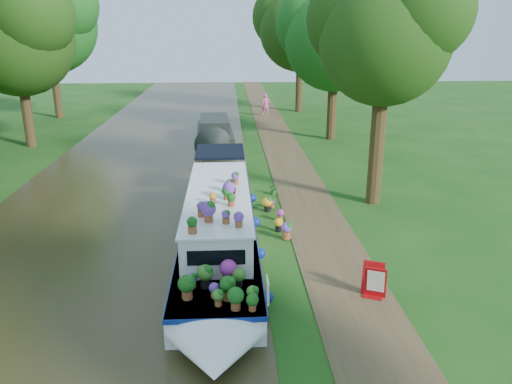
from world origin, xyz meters
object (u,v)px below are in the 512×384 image
object	(u,v)px
pedestrian_pink	(266,105)
plant_boat	(219,224)
second_boat	(214,132)
sandwich_board	(374,282)

from	to	relation	value
pedestrian_pink	plant_boat	bearing A→B (deg)	-109.47
plant_boat	second_boat	size ratio (longest dim) A/B	1.79
second_boat	sandwich_board	world-z (taller)	second_boat
plant_boat	sandwich_board	bearing A→B (deg)	-38.30
sandwich_board	pedestrian_pink	distance (m)	28.18
plant_boat	sandwich_board	size ratio (longest dim) A/B	15.22
plant_boat	sandwich_board	world-z (taller)	plant_boat
second_boat	sandwich_board	bearing A→B (deg)	-79.49
second_boat	pedestrian_pink	distance (m)	9.85
second_boat	pedestrian_pink	xyz separation A→B (m)	(3.83, 9.07, 0.29)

